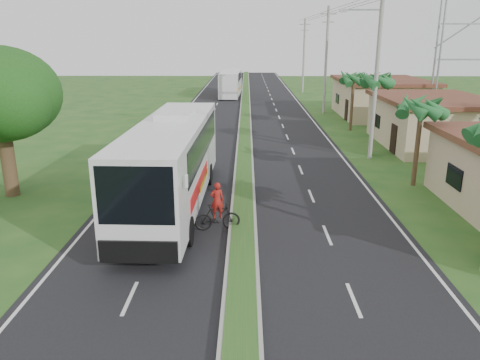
{
  "coord_description": "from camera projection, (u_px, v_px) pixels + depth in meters",
  "views": [
    {
      "loc": [
        0.14,
        -12.88,
        7.82
      ],
      "look_at": [
        -0.14,
        6.92,
        1.8
      ],
      "focal_mm": 35.0,
      "sensor_mm": 36.0,
      "label": 1
    }
  ],
  "objects": [
    {
      "name": "coach_bus_far",
      "position": [
        231.0,
        82.0,
        65.75
      ],
      "size": [
        2.93,
        11.71,
        3.39
      ],
      "rotation": [
        0.0,
        0.0,
        -0.03
      ],
      "color": "white",
      "rests_on": "ground"
    },
    {
      "name": "shop_mid",
      "position": [
        432.0,
        121.0,
        34.92
      ],
      "size": [
        7.6,
        10.6,
        3.67
      ],
      "color": "tan",
      "rests_on": "ground"
    },
    {
      "name": "motorcyclist",
      "position": [
        217.0,
        214.0,
        19.66
      ],
      "size": [
        1.99,
        0.86,
        2.12
      ],
      "rotation": [
        0.0,
        0.0,
        0.17
      ],
      "color": "black",
      "rests_on": "ground"
    },
    {
      "name": "coach_bus_main",
      "position": [
        172.0,
        158.0,
        21.97
      ],
      "size": [
        3.17,
        13.79,
        4.44
      ],
      "rotation": [
        0.0,
        0.0,
        -0.02
      ],
      "color": "silver",
      "rests_on": "ground"
    },
    {
      "name": "median_strip",
      "position": [
        244.0,
        150.0,
        33.7
      ],
      "size": [
        1.2,
        160.0,
        0.18
      ],
      "color": "gray",
      "rests_on": "ground"
    },
    {
      "name": "lane_edge_left",
      "position": [
        152.0,
        151.0,
        33.82
      ],
      "size": [
        0.12,
        160.0,
        0.01
      ],
      "primitive_type": "cube",
      "color": "silver",
      "rests_on": "ground"
    },
    {
      "name": "palm_verge_b",
      "position": [
        422.0,
        107.0,
        24.68
      ],
      "size": [
        2.4,
        2.4,
        5.05
      ],
      "color": "#473321",
      "rests_on": "ground"
    },
    {
      "name": "palm_verge_c",
      "position": [
        376.0,
        80.0,
        31.17
      ],
      "size": [
        2.4,
        2.4,
        5.85
      ],
      "color": "#473321",
      "rests_on": "ground"
    },
    {
      "name": "shop_far",
      "position": [
        381.0,
        98.0,
        48.29
      ],
      "size": [
        8.6,
        11.6,
        3.82
      ],
      "color": "tan",
      "rests_on": "ground"
    },
    {
      "name": "road_asphalt",
      "position": [
        244.0,
        151.0,
        33.73
      ],
      "size": [
        14.0,
        160.0,
        0.02
      ],
      "primitive_type": "cube",
      "color": "black",
      "rests_on": "ground"
    },
    {
      "name": "utility_pole_b",
      "position": [
        377.0,
        64.0,
        29.88
      ],
      "size": [
        3.2,
        0.28,
        12.0
      ],
      "color": "gray",
      "rests_on": "ground"
    },
    {
      "name": "utility_pole_d",
      "position": [
        304.0,
        55.0,
        68.39
      ],
      "size": [
        1.6,
        0.28,
        10.5
      ],
      "color": "gray",
      "rests_on": "ground"
    },
    {
      "name": "ground",
      "position": [
        241.0,
        299.0,
        14.6
      ],
      "size": [
        180.0,
        180.0,
        0.0
      ],
      "primitive_type": "plane",
      "color": "#204D1C",
      "rests_on": "ground"
    },
    {
      "name": "palm_verge_d",
      "position": [
        354.0,
        78.0,
        39.93
      ],
      "size": [
        2.4,
        2.4,
        5.25
      ],
      "color": "#473321",
      "rests_on": "ground"
    },
    {
      "name": "utility_pole_c",
      "position": [
        326.0,
        59.0,
        49.18
      ],
      "size": [
        1.6,
        0.28,
        11.0
      ],
      "color": "gray",
      "rests_on": "ground"
    },
    {
      "name": "lane_edge_right",
      "position": [
        337.0,
        151.0,
        33.64
      ],
      "size": [
        0.12,
        160.0,
        0.01
      ],
      "primitive_type": "cube",
      "color": "silver",
      "rests_on": "ground"
    }
  ]
}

